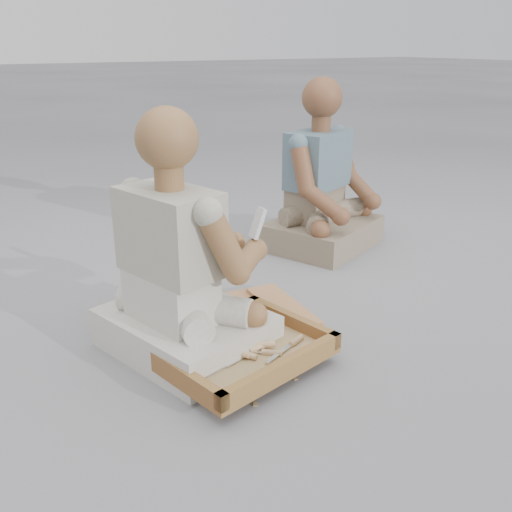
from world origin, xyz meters
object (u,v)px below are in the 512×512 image
craftsman (182,274)px  companion (323,193)px  carved_panel (227,321)px  tool_tray (241,350)px

craftsman → companion: size_ratio=0.98×
carved_panel → tool_tray: size_ratio=1.01×
craftsman → companion: 1.31m
craftsman → tool_tray: bearing=11.7°
carved_panel → craftsman: craftsman is taller
carved_panel → craftsman: size_ratio=0.73×
carved_panel → tool_tray: (-0.10, -0.30, 0.05)m
carved_panel → companion: 1.12m
carved_panel → companion: (0.91, 0.59, 0.28)m
carved_panel → craftsman: 0.37m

